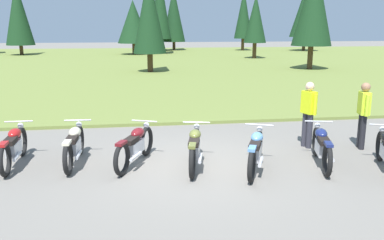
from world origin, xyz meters
name	(u,v)px	position (x,y,z in m)	size (l,w,h in m)	color
ground_plane	(196,166)	(0.00, 0.00, 0.00)	(140.00, 140.00, 0.00)	slate
grass_moorland	(150,62)	(0.00, 25.79, 0.05)	(80.00, 44.00, 0.10)	olive
forest_treeline	(172,14)	(2.75, 35.48, 4.27)	(39.65, 26.80, 8.71)	#47331E
motorcycle_red	(14,146)	(-3.96, 0.60, 0.44)	(0.62, 2.10, 0.88)	black
motorcycle_cream	(74,145)	(-2.66, 0.53, 0.44)	(0.62, 2.10, 0.88)	black
motorcycle_maroon	(135,145)	(-1.32, 0.28, 0.44)	(0.98, 1.97, 0.88)	black
motorcycle_olive	(195,147)	(-0.03, -0.05, 0.44)	(0.71, 2.07, 0.88)	black
motorcycle_sky_blue	(256,150)	(1.22, -0.45, 0.44)	(0.98, 1.97, 0.88)	black
motorcycle_navy	(322,146)	(2.75, -0.34, 0.44)	(0.80, 2.05, 0.88)	black
rider_with_back_turned	(308,111)	(3.00, 1.01, 0.95)	(0.32, 0.53, 1.67)	#2D2D38
rider_in_hivis_vest	(363,112)	(4.31, 0.72, 0.95)	(0.30, 0.54, 1.67)	black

